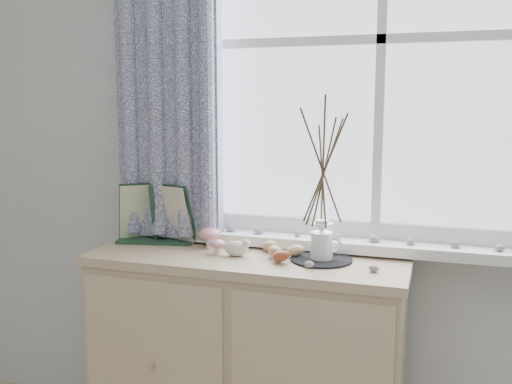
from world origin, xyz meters
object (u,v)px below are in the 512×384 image
(toadstool_cluster, at_px, (212,237))
(sideboard, at_px, (247,361))
(botanical_book, at_px, (152,214))
(twig_pitcher, at_px, (323,166))

(toadstool_cluster, bearing_deg, sideboard, -12.08)
(botanical_book, distance_m, twig_pitcher, 0.74)
(sideboard, xyz_separation_m, toadstool_cluster, (-0.16, 0.03, 0.47))
(sideboard, bearing_deg, botanical_book, 174.42)
(sideboard, relative_size, botanical_book, 3.30)
(botanical_book, bearing_deg, twig_pitcher, -13.47)
(sideboard, height_order, toadstool_cluster, toadstool_cluster)
(twig_pitcher, bearing_deg, toadstool_cluster, 171.23)
(toadstool_cluster, xyz_separation_m, twig_pitcher, (0.44, -0.02, 0.30))
(sideboard, xyz_separation_m, botanical_book, (-0.42, 0.04, 0.55))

